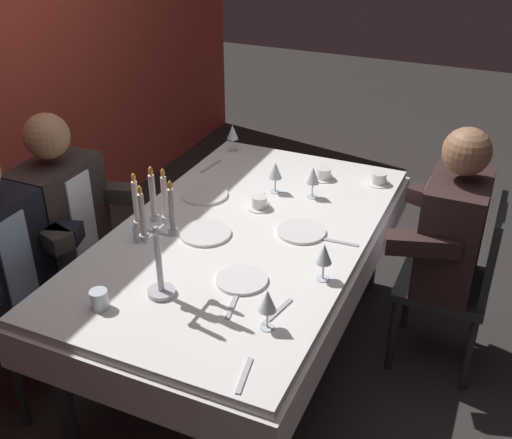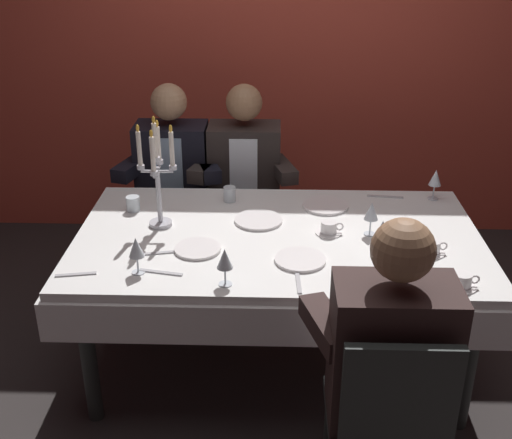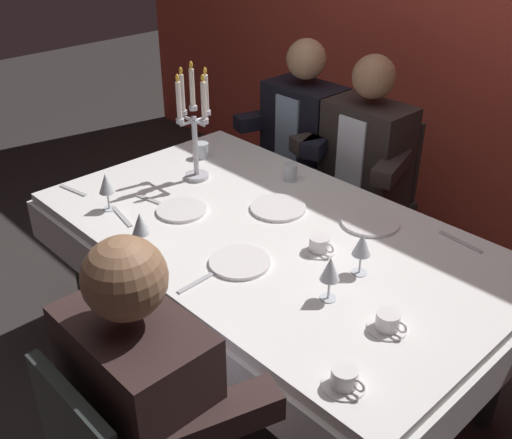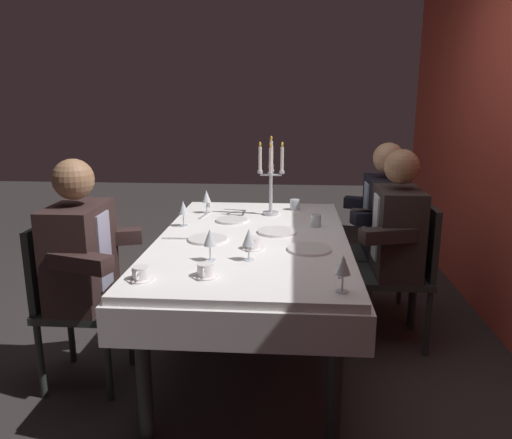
% 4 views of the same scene
% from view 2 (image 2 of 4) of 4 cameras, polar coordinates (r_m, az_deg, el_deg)
% --- Properties ---
extents(ground_plane, '(12.00, 12.00, 0.00)m').
position_cam_2_polar(ground_plane, '(3.41, 1.81, -12.52)').
color(ground_plane, '#2E2928').
extents(back_wall, '(6.00, 0.12, 2.70)m').
position_cam_2_polar(back_wall, '(4.41, 2.11, 15.69)').
color(back_wall, '#CB4736').
rests_on(back_wall, ground_plane).
extents(dining_table, '(1.94, 1.14, 0.74)m').
position_cam_2_polar(dining_table, '(3.07, 1.96, -3.33)').
color(dining_table, white).
rests_on(dining_table, ground_plane).
extents(candelabra, '(0.19, 0.19, 0.54)m').
position_cam_2_polar(candelabra, '(3.03, -8.77, 3.82)').
color(candelabra, silver).
rests_on(candelabra, dining_table).
extents(dinner_plate_0, '(0.24, 0.24, 0.01)m').
position_cam_2_polar(dinner_plate_0, '(3.31, 6.19, 1.25)').
color(dinner_plate_0, white).
rests_on(dinner_plate_0, dining_table).
extents(dinner_plate_1, '(0.24, 0.24, 0.01)m').
position_cam_2_polar(dinner_plate_1, '(3.14, 0.22, -0.05)').
color(dinner_plate_1, white).
rests_on(dinner_plate_1, dining_table).
extents(dinner_plate_2, '(0.21, 0.21, 0.01)m').
position_cam_2_polar(dinner_plate_2, '(2.88, -5.22, -2.60)').
color(dinner_plate_2, white).
rests_on(dinner_plate_2, dining_table).
extents(dinner_plate_3, '(0.22, 0.22, 0.01)m').
position_cam_2_polar(dinner_plate_3, '(2.79, 3.95, -3.57)').
color(dinner_plate_3, white).
rests_on(dinner_plate_3, dining_table).
extents(wine_glass_0, '(0.07, 0.07, 0.16)m').
position_cam_2_polar(wine_glass_0, '(2.56, -2.80, -3.57)').
color(wine_glass_0, silver).
rests_on(wine_glass_0, dining_table).
extents(wine_glass_1, '(0.07, 0.07, 0.16)m').
position_cam_2_polar(wine_glass_1, '(2.84, 11.18, -0.96)').
color(wine_glass_1, silver).
rests_on(wine_glass_1, dining_table).
extents(wine_glass_2, '(0.07, 0.07, 0.16)m').
position_cam_2_polar(wine_glass_2, '(3.47, 15.68, 3.52)').
color(wine_glass_2, silver).
rests_on(wine_glass_2, dining_table).
extents(wine_glass_3, '(0.07, 0.07, 0.16)m').
position_cam_2_polar(wine_glass_3, '(3.01, 10.24, 0.65)').
color(wine_glass_3, silver).
rests_on(wine_glass_3, dining_table).
extents(wine_glass_4, '(0.07, 0.07, 0.16)m').
position_cam_2_polar(wine_glass_4, '(2.69, -10.62, -2.55)').
color(wine_glass_4, silver).
rests_on(wine_glass_4, dining_table).
extents(water_tumbler_0, '(0.07, 0.07, 0.08)m').
position_cam_2_polar(water_tumbler_0, '(3.30, -10.89, 1.39)').
color(water_tumbler_0, silver).
rests_on(water_tumbler_0, dining_table).
extents(water_tumbler_1, '(0.06, 0.06, 0.08)m').
position_cam_2_polar(water_tumbler_1, '(3.35, -2.37, 2.27)').
color(water_tumbler_1, silver).
rests_on(water_tumbler_1, dining_table).
extents(coffee_cup_0, '(0.13, 0.12, 0.06)m').
position_cam_2_polar(coffee_cup_0, '(3.03, 6.52, -0.78)').
color(coffee_cup_0, white).
rests_on(coffee_cup_0, dining_table).
extents(coffee_cup_1, '(0.13, 0.12, 0.06)m').
position_cam_2_polar(coffee_cup_1, '(2.72, 17.90, -5.25)').
color(coffee_cup_1, white).
rests_on(coffee_cup_1, dining_table).
extents(coffee_cup_2, '(0.13, 0.12, 0.06)m').
position_cam_2_polar(coffee_cup_2, '(2.94, 15.38, -2.44)').
color(coffee_cup_2, white).
rests_on(coffee_cup_2, dining_table).
extents(knife_0, '(0.19, 0.05, 0.01)m').
position_cam_2_polar(knife_0, '(2.72, -8.45, -4.68)').
color(knife_0, '#B7B7BC').
rests_on(knife_0, dining_table).
extents(spoon_1, '(0.17, 0.05, 0.01)m').
position_cam_2_polar(spoon_1, '(2.87, -8.50, -2.96)').
color(spoon_1, '#B7B7BC').
rests_on(spoon_1, dining_table).
extents(fork_2, '(0.17, 0.05, 0.01)m').
position_cam_2_polar(fork_2, '(2.78, -15.75, -4.73)').
color(fork_2, '#B7B7BC').
rests_on(fork_2, dining_table).
extents(knife_3, '(0.19, 0.04, 0.01)m').
position_cam_2_polar(knife_3, '(3.48, 11.43, 2.01)').
color(knife_3, '#B7B7BC').
rests_on(knife_3, dining_table).
extents(spoon_4, '(0.03, 0.17, 0.01)m').
position_cam_2_polar(spoon_4, '(2.63, 3.79, -5.61)').
color(spoon_4, '#B7B7BC').
rests_on(spoon_4, dining_table).
extents(seated_diner_0, '(0.63, 0.48, 1.24)m').
position_cam_2_polar(seated_diner_0, '(3.87, -7.42, 4.65)').
color(seated_diner_0, '#272D2B').
rests_on(seated_diner_0, ground_plane).
extents(seated_diner_1, '(0.63, 0.48, 1.24)m').
position_cam_2_polar(seated_diner_1, '(3.83, -1.02, 4.62)').
color(seated_diner_1, '#272D2B').
rests_on(seated_diner_1, ground_plane).
extents(seated_diner_2, '(0.63, 0.48, 1.24)m').
position_cam_2_polar(seated_diner_2, '(2.30, 12.00, -11.57)').
color(seated_diner_2, '#272D2B').
rests_on(seated_diner_2, ground_plane).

